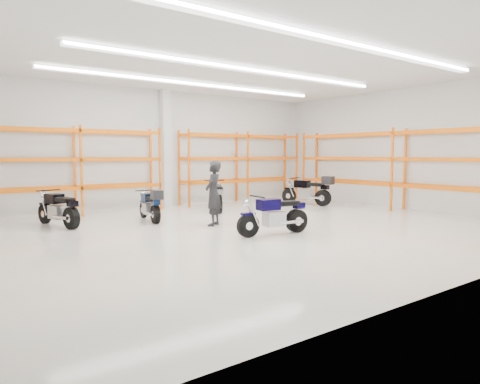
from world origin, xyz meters
TOP-DOWN VIEW (x-y plane):
  - ground at (0.00, 0.00)m, footprint 14.00×14.00m
  - room_shell at (0.00, 0.03)m, footprint 14.02×12.02m
  - motorcycle_main at (-0.32, -1.08)m, footprint 2.07×0.69m
  - motorcycle_back_a at (-4.51, 3.42)m, footprint 0.82×2.04m
  - motorcycle_back_b at (-2.01, 2.82)m, footprint 0.66×1.94m
  - motorcycle_back_c at (0.92, 3.67)m, footprint 1.14×2.07m
  - motorcycle_back_d at (4.97, 2.99)m, footprint 0.98×2.29m
  - standing_man at (-0.86, 1.04)m, footprint 0.80×0.77m
  - structural_column at (0.00, 5.82)m, footprint 0.32×0.32m
  - pallet_racking_back_left at (-3.40, 5.48)m, footprint 5.67×0.87m
  - pallet_racking_back_right at (3.40, 5.48)m, footprint 5.67×0.87m
  - pallet_racking_side at (6.48, 0.00)m, footprint 0.87×9.07m

SIDE VIEW (x-z plane):
  - ground at x=0.00m, z-range 0.00..0.00m
  - motorcycle_main at x=-0.32m, z-range -0.03..0.98m
  - motorcycle_back_a at x=-4.51m, z-range -0.03..0.99m
  - motorcycle_back_b at x=-2.01m, z-range -0.02..0.98m
  - motorcycle_back_c at x=0.92m, z-range -0.03..1.06m
  - motorcycle_back_d at x=4.97m, z-range -0.03..1.16m
  - standing_man at x=-0.86m, z-range 0.00..1.85m
  - pallet_racking_back_left at x=-3.40m, z-range 0.29..3.29m
  - pallet_racking_back_right at x=3.40m, z-range 0.29..3.29m
  - pallet_racking_side at x=6.48m, z-range 0.31..3.31m
  - structural_column at x=0.00m, z-range 0.00..4.50m
  - room_shell at x=0.00m, z-range 1.03..5.54m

